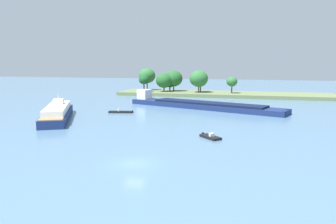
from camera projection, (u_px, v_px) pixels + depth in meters
The scene contains 6 objects.
ground_plane at pixel (134, 164), 39.63m from camera, with size 400.00×400.00×0.00m, color slate.
treeline_island at pixel (201, 87), 121.18m from camera, with size 76.18×16.99×9.78m.
small_motorboat at pixel (121, 112), 79.43m from camera, with size 6.03×2.47×0.92m.
cargo_barge at pixel (200, 105), 87.25m from camera, with size 43.38×20.88×5.88m.
fishing_skiff at pixel (210, 137), 52.77m from camera, with size 3.89×3.95×0.91m.
white_riverboat at pixel (57, 113), 70.39m from camera, with size 14.92×23.15×5.43m.
Camera 1 is at (13.58, -35.98, 12.13)m, focal length 35.09 mm.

